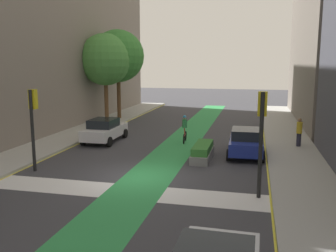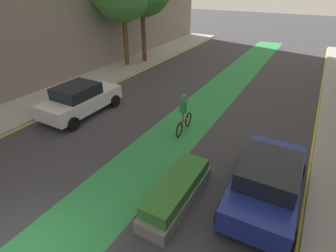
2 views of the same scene
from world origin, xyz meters
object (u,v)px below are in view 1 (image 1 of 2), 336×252
object	(u,v)px
cyclist_in_lane	(185,128)
median_planter	(203,152)
car_blue_right_far	(246,142)
pedestrian_sidewalk_right_a	(299,132)
traffic_signal_near_left	(33,114)
car_white_left_far	(105,130)
traffic_signal_near_right	(262,124)
street_tree_near	(118,56)
street_tree_far	(105,60)

from	to	relation	value
cyclist_in_lane	median_planter	bearing A→B (deg)	-66.00
car_blue_right_far	pedestrian_sidewalk_right_a	distance (m)	4.06
car_blue_right_far	median_planter	size ratio (longest dim) A/B	1.33
traffic_signal_near_left	cyclist_in_lane	bearing A→B (deg)	53.27
car_white_left_far	median_planter	distance (m)	7.73
car_blue_right_far	pedestrian_sidewalk_right_a	world-z (taller)	pedestrian_sidewalk_right_a
pedestrian_sidewalk_right_a	traffic_signal_near_left	bearing A→B (deg)	-148.85
traffic_signal_near_left	cyclist_in_lane	size ratio (longest dim) A/B	2.16
traffic_signal_near_left	car_white_left_far	size ratio (longest dim) A/B	0.95
traffic_signal_near_right	median_planter	distance (m)	6.61
traffic_signal_near_left	car_blue_right_far	size ratio (longest dim) A/B	0.95
car_white_left_far	median_planter	bearing A→B (deg)	-23.35
car_blue_right_far	street_tree_near	bearing A→B (deg)	136.83
traffic_signal_near_right	car_blue_right_far	xyz separation A→B (m)	(-0.70, 6.69, -2.14)
car_blue_right_far	street_tree_near	xyz separation A→B (m)	(-11.92, 11.18, 5.05)
cyclist_in_lane	pedestrian_sidewalk_right_a	world-z (taller)	pedestrian_sidewalk_right_a
traffic_signal_near_left	pedestrian_sidewalk_right_a	distance (m)	15.54
street_tree_near	street_tree_far	bearing A→B (deg)	-111.03
street_tree_near	median_planter	xyz separation A→B (m)	(9.62, -12.56, -5.45)
traffic_signal_near_left	cyclist_in_lane	world-z (taller)	traffic_signal_near_left
cyclist_in_lane	pedestrian_sidewalk_right_a	distance (m)	7.22
cyclist_in_lane	street_tree_far	xyz separation A→B (m)	(-8.46, 7.05, 4.56)
street_tree_far	car_white_left_far	bearing A→B (deg)	-68.50
traffic_signal_near_right	median_planter	xyz separation A→B (m)	(-3.00, 5.31, -2.54)
street_tree_near	median_planter	world-z (taller)	street_tree_near
median_planter	pedestrian_sidewalk_right_a	bearing A→B (deg)	35.58
traffic_signal_near_left	cyclist_in_lane	xyz separation A→B (m)	(5.99, 8.03, -1.85)
traffic_signal_near_right	street_tree_far	world-z (taller)	street_tree_far
median_planter	traffic_signal_near_right	bearing A→B (deg)	-60.57
traffic_signal_near_right	street_tree_far	xyz separation A→B (m)	(-13.22, 16.31, 2.59)
car_white_left_far	street_tree_far	distance (m)	9.75
car_white_left_far	traffic_signal_near_right	bearing A→B (deg)	-39.70
car_white_left_far	street_tree_far	bearing A→B (deg)	111.50
traffic_signal_near_right	median_planter	bearing A→B (deg)	119.43
car_white_left_far	pedestrian_sidewalk_right_a	xyz separation A→B (m)	(12.56, 0.85, 0.25)
street_tree_far	median_planter	xyz separation A→B (m)	(10.22, -11.00, -5.13)
traffic_signal_near_right	car_blue_right_far	distance (m)	7.06
car_blue_right_far	car_white_left_far	bearing A→B (deg)	169.83
cyclist_in_lane	street_tree_far	world-z (taller)	street_tree_far
traffic_signal_near_left	street_tree_near	bearing A→B (deg)	96.42
car_white_left_far	street_tree_near	distance (m)	11.05
car_white_left_far	cyclist_in_lane	bearing A→B (deg)	9.44
traffic_signal_near_right	street_tree_far	size ratio (longest dim) A/B	0.55
car_white_left_far	car_blue_right_far	bearing A→B (deg)	-10.17
car_blue_right_far	median_planter	world-z (taller)	car_blue_right_far
car_white_left_far	street_tree_far	size ratio (longest dim) A/B	0.55
cyclist_in_lane	street_tree_near	xyz separation A→B (m)	(-7.86, 8.61, 4.89)
median_planter	traffic_signal_near_left	bearing A→B (deg)	-152.24
traffic_signal_near_left	median_planter	bearing A→B (deg)	27.76
traffic_signal_near_right	median_planter	world-z (taller)	traffic_signal_near_right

